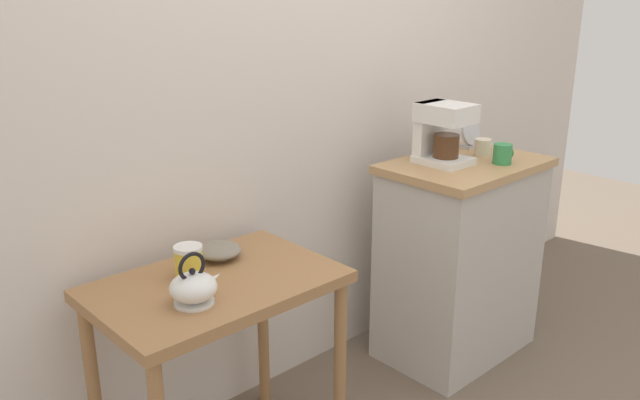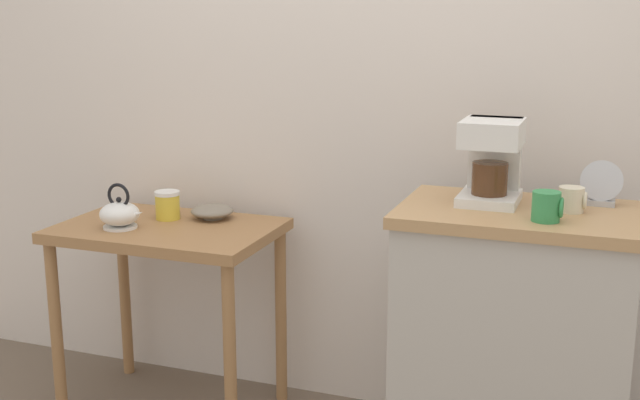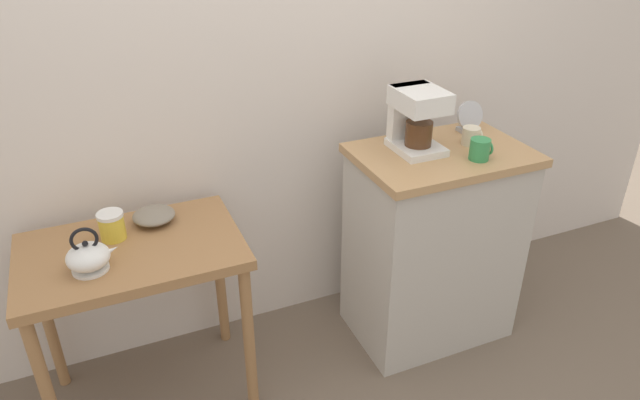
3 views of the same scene
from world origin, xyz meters
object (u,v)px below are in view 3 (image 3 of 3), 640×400
Objects in this scene: canister_enamel at (112,226)px; mug_tall_green at (480,149)px; teakettle at (89,257)px; bowl_stoneware at (154,216)px; table_clock at (469,118)px; coffee_maker at (416,116)px; mug_small_cream at (472,136)px.

mug_tall_green reaches higher than canister_enamel.
mug_tall_green is at bearing -3.82° from teakettle.
teakettle reaches higher than bowl_stoneware.
bowl_stoneware is at bearing 177.03° from table_clock.
table_clock is (1.63, 0.16, 0.19)m from teakettle.
coffee_maker is 2.99× the size of mug_tall_green.
bowl_stoneware is 0.92× the size of teakettle.
mug_tall_green is (1.49, -0.10, 0.17)m from teakettle.
coffee_maker is 0.34m from table_clock.
mug_small_cream is 0.94× the size of mug_tall_green.
teakettle is at bearing -117.51° from canister_enamel.
teakettle is at bearing 176.18° from mug_tall_green.
mug_tall_green is 0.30m from table_clock.
canister_enamel is 1.31× the size of mug_small_cream.
teakettle is at bearing -175.87° from coffee_maker.
mug_tall_green is at bearing -46.08° from coffee_maker.
table_clock is at bearing -2.97° from bowl_stoneware.
bowl_stoneware is 0.62× the size of coffee_maker.
canister_enamel is 1.48m from mug_small_cream.
coffee_maker reaches higher than table_clock.
coffee_maker reaches higher than bowl_stoneware.
canister_enamel is 1.44m from mug_tall_green.
coffee_maker reaches higher than mug_small_cream.
mug_small_cream is at bearing 1.33° from teakettle.
bowl_stoneware is at bearing 20.84° from canister_enamel.
canister_enamel is at bearing 176.12° from coffee_maker.
mug_tall_green is 0.63× the size of table_clock.
teakettle is 1.56m from mug_small_cream.
teakettle is at bearing -178.67° from mug_small_cream.
bowl_stoneware is 1.40m from table_clock.
canister_enamel is 1.55m from table_clock.
coffee_maker is at bearing 4.13° from teakettle.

